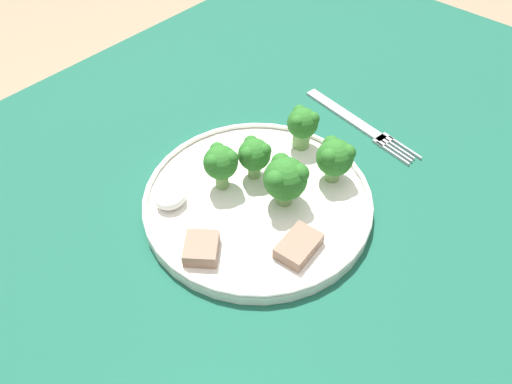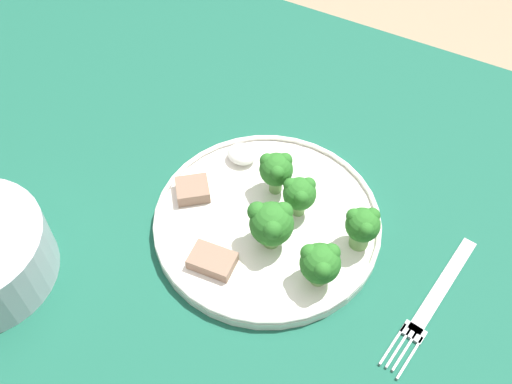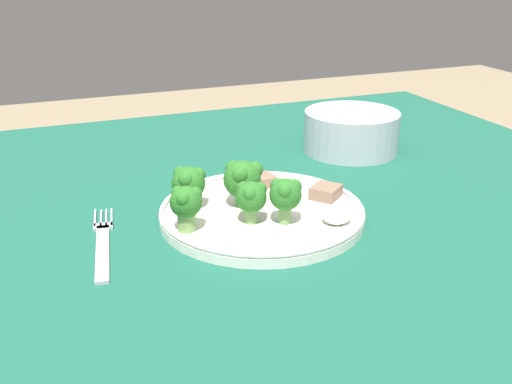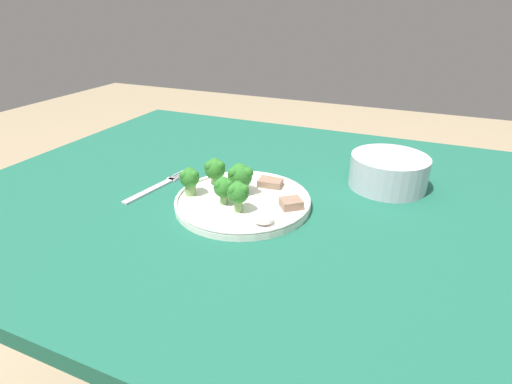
{
  "view_description": "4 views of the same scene",
  "coord_description": "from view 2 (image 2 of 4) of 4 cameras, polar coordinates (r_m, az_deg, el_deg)",
  "views": [
    {
      "loc": [
        0.29,
        0.18,
        1.2
      ],
      "look_at": [
        0.01,
        -0.06,
        0.8
      ],
      "focal_mm": 35.0,
      "sensor_mm": 36.0,
      "label": 1
    },
    {
      "loc": [
        -0.17,
        0.29,
        1.34
      ],
      "look_at": [
        0.02,
        -0.08,
        0.81
      ],
      "focal_mm": 42.0,
      "sensor_mm": 36.0,
      "label": 2
    },
    {
      "loc": [
        -0.26,
        -0.71,
        1.09
      ],
      "look_at": [
        0.0,
        -0.05,
        0.8
      ],
      "focal_mm": 42.0,
      "sensor_mm": 36.0,
      "label": 3
    },
    {
      "loc": [
        0.29,
        -0.69,
        1.13
      ],
      "look_at": [
        0.02,
        -0.05,
        0.79
      ],
      "focal_mm": 28.0,
      "sensor_mm": 36.0,
      "label": 4
    }
  ],
  "objects": [
    {
      "name": "table",
      "position": [
        0.76,
        -1.55,
        -11.7
      ],
      "size": [
        1.19,
        0.96,
        0.77
      ],
      "color": "#195642",
      "rests_on": "ground_plane"
    },
    {
      "name": "broccoli_floret_front_left",
      "position": [
        0.62,
        6.14,
        -6.74
      ],
      "size": [
        0.04,
        0.04,
        0.05
      ],
      "color": "#709E56",
      "rests_on": "dinner_plate"
    },
    {
      "name": "broccoli_floret_center_back",
      "position": [
        0.69,
        1.94,
        2.17
      ],
      "size": [
        0.04,
        0.04,
        0.06
      ],
      "color": "#709E56",
      "rests_on": "dinner_plate"
    },
    {
      "name": "broccoli_floret_center_left",
      "position": [
        0.65,
        10.12,
        -3.18
      ],
      "size": [
        0.04,
        0.04,
        0.06
      ],
      "color": "#709E56",
      "rests_on": "dinner_plate"
    },
    {
      "name": "broccoli_floret_near_rim_left",
      "position": [
        0.67,
        4.18,
        -0.16
      ],
      "size": [
        0.04,
        0.04,
        0.05
      ],
      "color": "#709E56",
      "rests_on": "dinner_plate"
    },
    {
      "name": "meat_slice_front_slice",
      "position": [
        0.65,
        -4.17,
        -6.53
      ],
      "size": [
        0.05,
        0.04,
        0.01
      ],
      "color": "#846651",
      "rests_on": "dinner_plate"
    },
    {
      "name": "meat_slice_middle_slice",
      "position": [
        0.71,
        -6.06,
        0.21
      ],
      "size": [
        0.05,
        0.05,
        0.02
      ],
      "color": "#846651",
      "rests_on": "dinner_plate"
    },
    {
      "name": "broccoli_floret_back_left",
      "position": [
        0.64,
        1.49,
        -2.98
      ],
      "size": [
        0.05,
        0.05,
        0.06
      ],
      "color": "#709E56",
      "rests_on": "dinner_plate"
    },
    {
      "name": "dinner_plate",
      "position": [
        0.69,
        1.14,
        -2.9
      ],
      "size": [
        0.26,
        0.26,
        0.02
      ],
      "color": "white",
      "rests_on": "table"
    },
    {
      "name": "fork",
      "position": [
        0.67,
        16.46,
        -9.99
      ],
      "size": [
        0.05,
        0.19,
        0.0
      ],
      "color": "#B2B2B7",
      "rests_on": "table"
    },
    {
      "name": "sauce_dollop",
      "position": [
        0.74,
        -1.34,
        3.64
      ],
      "size": [
        0.04,
        0.03,
        0.02
      ],
      "color": "white",
      "rests_on": "dinner_plate"
    }
  ]
}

